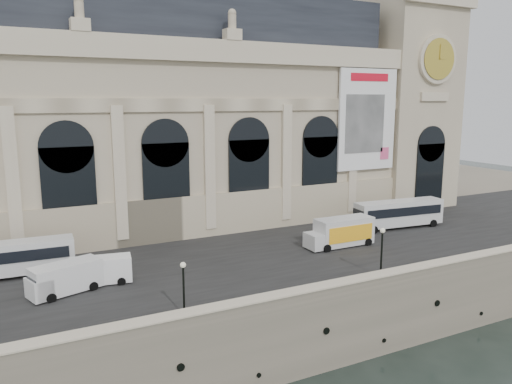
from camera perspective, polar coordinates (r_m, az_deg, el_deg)
ground at (r=41.92m, az=5.49°, el=-20.47°), size 260.00×260.00×0.00m
quay at (r=70.53m, az=-9.94°, el=-4.93°), size 160.00×70.00×6.00m
street at (r=50.74m, az=-2.96°, el=-7.33°), size 160.00×24.00×0.06m
parapet at (r=39.40m, az=5.18°, el=-11.80°), size 160.00×1.40×1.21m
museum at (r=62.56m, az=-14.58°, el=8.48°), size 69.00×18.70×29.10m
clock_pavilion at (r=79.07m, az=16.01°, el=11.44°), size 13.00×14.72×36.70m
bus_left at (r=49.31m, az=-26.47°, el=-6.81°), size 11.07×3.02×3.23m
bus_right at (r=63.56m, az=15.99°, el=-2.31°), size 11.78×3.65×3.42m
van_b at (r=43.70m, az=-21.29°, el=-9.27°), size 6.08×3.82×2.54m
van_c at (r=45.09m, az=-17.70°, el=-8.58°), size 5.47×2.81×2.32m
box_truck at (r=54.38m, az=9.65°, el=-4.57°), size 7.69×2.78×3.09m
lamp_left at (r=37.05m, az=-8.26°, el=-10.97°), size 0.42×0.42×4.11m
lamp_right at (r=45.69m, az=14.16°, el=-6.76°), size 0.46×0.46×4.51m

